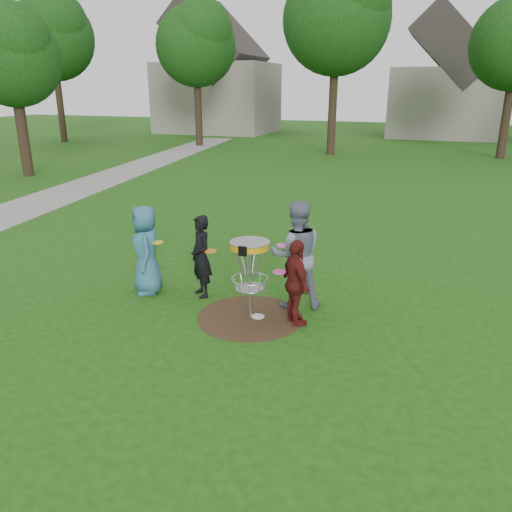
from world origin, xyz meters
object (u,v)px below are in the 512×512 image
(player_black, at_px, (201,257))
(player_grey, at_px, (296,255))
(player_maroon, at_px, (296,283))
(disc_golf_basket, at_px, (250,260))
(player_blue, at_px, (146,250))

(player_black, bearing_deg, player_grey, 47.66)
(player_grey, xyz_separation_m, player_maroon, (0.19, -0.70, -0.24))
(player_black, xyz_separation_m, player_maroon, (1.95, -0.57, -0.05))
(player_black, bearing_deg, disc_golf_basket, 17.06)
(player_grey, distance_m, disc_golf_basket, 0.92)
(player_maroon, relative_size, disc_golf_basket, 1.04)
(player_blue, xyz_separation_m, player_maroon, (2.99, -0.39, -0.12))
(player_maroon, xyz_separation_m, disc_golf_basket, (-0.78, -0.01, 0.30))
(disc_golf_basket, bearing_deg, player_black, 153.58)
(player_black, height_order, disc_golf_basket, player_black)
(player_maroon, bearing_deg, player_blue, 43.18)
(player_grey, bearing_deg, player_maroon, 83.47)
(player_maroon, distance_m, disc_golf_basket, 0.84)
(player_blue, height_order, player_maroon, player_blue)
(player_blue, xyz_separation_m, player_grey, (2.79, 0.31, 0.12))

